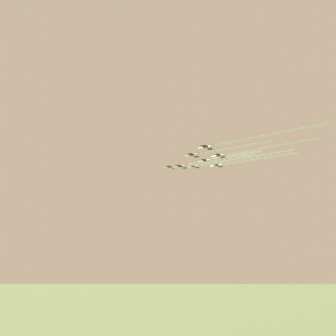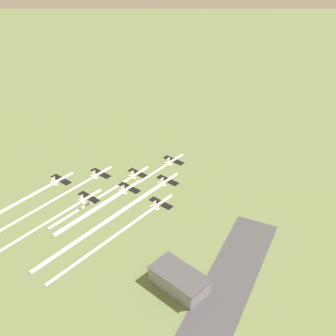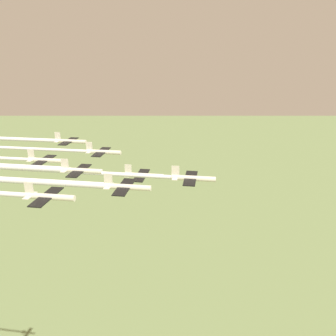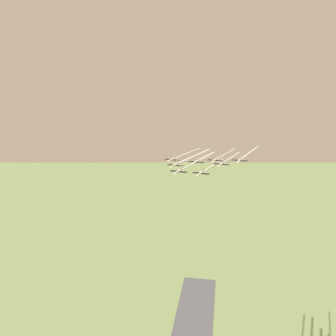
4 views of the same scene
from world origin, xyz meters
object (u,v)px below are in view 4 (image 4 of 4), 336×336
at_px(jet_1, 201,173).
at_px(jet_3, 221,164).
at_px(jet_5, 172,160).
at_px(jet_4, 196,162).
at_px(jet_2, 175,165).
at_px(jet_7, 215,160).
at_px(jet_6, 240,160).
at_px(jet_0, 178,171).

bearing_deg(jet_1, jet_3, -120.47).
xyz_separation_m(jet_3, jet_5, (-27.91, -1.80, 0.18)).
bearing_deg(jet_5, jet_3, 180.00).
bearing_deg(jet_5, jet_4, 180.00).
distance_m(jet_3, jet_4, 13.98).
height_order(jet_2, jet_7, jet_2).
xyz_separation_m(jet_4, jet_6, (20.17, 13.21, 0.52)).
xyz_separation_m(jet_5, jet_7, (20.17, 13.21, -0.71)).
relative_size(jet_1, jet_2, 1.00).
bearing_deg(jet_1, jet_4, -59.53).
distance_m(jet_1, jet_6, 27.81).
bearing_deg(jet_7, jet_1, 90.00).
bearing_deg(jet_6, jet_4, 29.54).
distance_m(jet_0, jet_4, 23.78).
bearing_deg(jet_1, jet_7, -90.00).
bearing_deg(jet_0, jet_5, -59.53).
height_order(jet_1, jet_6, jet_6).
relative_size(jet_0, jet_2, 1.00).
relative_size(jet_4, jet_7, 1.00).
distance_m(jet_1, jet_5, 24.33).
distance_m(jet_0, jet_6, 41.38).
xyz_separation_m(jet_3, jet_6, (6.21, 12.31, 0.50)).
relative_size(jet_2, jet_7, 1.00).
bearing_deg(jet_2, jet_6, -139.64).
xyz_separation_m(jet_4, jet_5, (-13.96, -0.90, 0.20)).
distance_m(jet_1, jet_4, 14.12).
bearing_deg(jet_4, jet_0, 90.00).
xyz_separation_m(jet_1, jet_4, (-7.74, 11.41, 3.04)).
relative_size(jet_3, jet_6, 1.00).
distance_m(jet_3, jet_6, 13.80).
bearing_deg(jet_6, jet_1, 59.53).
relative_size(jet_1, jet_6, 1.00).
height_order(jet_3, jet_5, jet_5).
height_order(jet_0, jet_3, jet_3).
relative_size(jet_4, jet_6, 1.00).
height_order(jet_4, jet_5, jet_5).
bearing_deg(jet_2, jet_7, -120.47).
bearing_deg(jet_0, jet_3, -120.47).
bearing_deg(jet_3, jet_7, -59.53).
relative_size(jet_4, jet_5, 1.00).
distance_m(jet_3, jet_5, 27.97).
height_order(jet_2, jet_5, jet_5).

